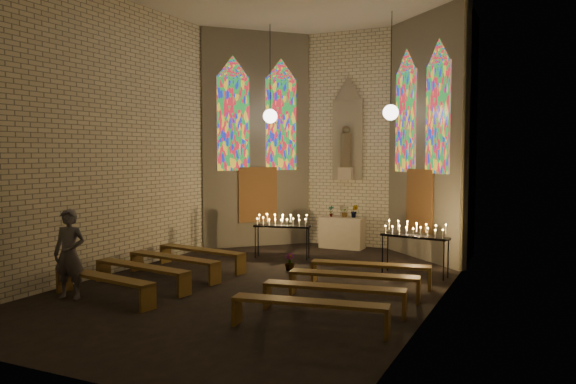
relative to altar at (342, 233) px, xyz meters
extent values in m
plane|color=black|center=(0.00, -5.45, -0.50)|extent=(12.00, 12.00, 0.00)
cube|color=#EBE3C5|center=(0.00, 0.55, 3.00)|extent=(8.00, 0.02, 7.00)
cube|color=#EBE3C5|center=(0.00, -11.45, 3.00)|extent=(8.00, 0.02, 7.00)
cube|color=#EBE3C5|center=(-4.00, -5.45, 3.00)|extent=(0.02, 12.00, 7.00)
cube|color=#EBE3C5|center=(4.00, -5.45, 3.00)|extent=(0.02, 12.00, 7.00)
cube|color=#EBE3C5|center=(-2.75, -0.70, 3.00)|extent=(2.72, 2.72, 7.00)
cube|color=#EBE3C5|center=(2.75, -0.70, 3.00)|extent=(2.72, 2.72, 7.00)
cube|color=#4C3F8C|center=(-3.21, -1.39, 3.50)|extent=(0.78, 0.78, 3.00)
cube|color=#4C3F8C|center=(-2.06, -0.24, 3.50)|extent=(0.78, 0.78, 3.00)
cube|color=#4C3F8C|center=(2.06, -0.24, 3.50)|extent=(0.78, 0.78, 3.00)
cube|color=#4C3F8C|center=(3.21, -1.39, 3.50)|extent=(0.78, 0.78, 3.00)
cube|color=brown|center=(-2.63, -0.82, 1.20)|extent=(0.95, 0.95, 1.80)
cube|color=brown|center=(2.63, -0.82, 1.20)|extent=(0.95, 0.95, 1.80)
cube|color=gray|center=(0.00, 0.47, 3.00)|extent=(1.00, 0.12, 2.60)
cone|color=gray|center=(0.00, 0.47, 4.65)|extent=(1.00, 1.00, 0.80)
cube|color=beige|center=(0.00, 0.33, 1.90)|extent=(0.45, 0.30, 0.40)
cylinder|color=brown|center=(0.00, 0.33, 2.65)|extent=(0.36, 0.36, 1.10)
sphere|color=brown|center=(0.00, 0.33, 3.30)|extent=(0.26, 0.26, 0.26)
sphere|color=white|center=(-1.90, -1.35, 3.70)|extent=(0.44, 0.44, 0.44)
cylinder|color=black|center=(-1.90, -1.35, 5.10)|extent=(0.02, 0.02, 2.80)
sphere|color=white|center=(1.90, -1.35, 3.70)|extent=(0.44, 0.44, 0.44)
cylinder|color=black|center=(1.90, -1.35, 5.10)|extent=(0.02, 0.02, 2.80)
cube|color=beige|center=(0.00, 0.00, 0.00)|extent=(1.40, 0.60, 1.00)
imported|color=#4C723F|center=(-0.38, -0.01, 0.68)|extent=(0.21, 0.15, 0.36)
imported|color=#4C723F|center=(0.07, 0.07, 0.67)|extent=(0.35, 0.31, 0.34)
imported|color=#4C723F|center=(0.38, 0.08, 0.71)|extent=(0.25, 0.21, 0.41)
imported|color=#4C723F|center=(-0.06, -3.88, -0.27)|extent=(0.32, 0.32, 0.45)
cube|color=black|center=(-1.00, -2.39, 0.44)|extent=(1.68, 0.72, 0.05)
cylinder|color=black|center=(-1.71, -2.70, -0.04)|extent=(0.03, 0.03, 0.92)
cylinder|color=black|center=(-0.22, -2.38, -0.04)|extent=(0.03, 0.03, 0.92)
cylinder|color=black|center=(-1.78, -2.40, -0.04)|extent=(0.03, 0.03, 0.92)
cylinder|color=black|center=(-0.28, -2.08, -0.04)|extent=(0.03, 0.03, 0.92)
cube|color=black|center=(3.00, -3.05, 0.48)|extent=(1.75, 0.68, 0.05)
cylinder|color=black|center=(2.19, -3.07, -0.02)|extent=(0.03, 0.03, 0.96)
cylinder|color=black|center=(3.76, -3.34, -0.02)|extent=(0.03, 0.03, 0.96)
cylinder|color=black|center=(2.24, -2.76, -0.02)|extent=(0.03, 0.03, 0.96)
cylinder|color=black|center=(3.81, -3.02, -0.02)|extent=(0.03, 0.03, 0.96)
cube|color=brown|center=(-2.32, -4.59, -0.01)|extent=(2.77, 0.80, 0.07)
cube|color=brown|center=(-3.64, -4.38, -0.25)|extent=(0.12, 0.39, 0.49)
cube|color=brown|center=(-1.00, -4.80, -0.25)|extent=(0.12, 0.39, 0.49)
cube|color=brown|center=(2.32, -4.59, -0.01)|extent=(2.77, 0.80, 0.07)
cube|color=brown|center=(1.00, -4.80, -0.25)|extent=(0.12, 0.39, 0.49)
cube|color=brown|center=(3.64, -4.38, -0.25)|extent=(0.12, 0.39, 0.49)
cube|color=brown|center=(-2.32, -5.79, -0.01)|extent=(2.77, 0.80, 0.07)
cube|color=brown|center=(-3.64, -5.58, -0.25)|extent=(0.12, 0.39, 0.49)
cube|color=brown|center=(-1.00, -6.00, -0.25)|extent=(0.12, 0.39, 0.49)
cube|color=brown|center=(2.32, -5.79, -0.01)|extent=(2.77, 0.80, 0.07)
cube|color=brown|center=(1.00, -6.00, -0.25)|extent=(0.12, 0.39, 0.49)
cube|color=brown|center=(3.64, -5.58, -0.25)|extent=(0.12, 0.39, 0.49)
cube|color=brown|center=(-2.32, -6.99, -0.01)|extent=(2.77, 0.80, 0.07)
cube|color=brown|center=(-3.64, -6.78, -0.25)|extent=(0.12, 0.39, 0.49)
cube|color=brown|center=(-1.00, -7.20, -0.25)|extent=(0.12, 0.39, 0.49)
cube|color=brown|center=(2.32, -6.99, -0.01)|extent=(2.77, 0.80, 0.07)
cube|color=brown|center=(1.00, -7.20, -0.25)|extent=(0.12, 0.39, 0.49)
cube|color=brown|center=(3.64, -6.78, -0.25)|extent=(0.12, 0.39, 0.49)
cube|color=brown|center=(-2.32, -8.19, -0.01)|extent=(2.77, 0.80, 0.07)
cube|color=brown|center=(-3.64, -7.98, -0.25)|extent=(0.12, 0.39, 0.49)
cube|color=brown|center=(-1.00, -8.40, -0.25)|extent=(0.12, 0.39, 0.49)
cube|color=brown|center=(2.32, -8.19, -0.01)|extent=(2.77, 0.80, 0.07)
cube|color=brown|center=(1.00, -8.40, -0.25)|extent=(0.12, 0.39, 0.49)
cube|color=brown|center=(3.64, -7.98, -0.25)|extent=(0.12, 0.39, 0.49)
imported|color=#54525D|center=(-3.08, -8.35, 0.45)|extent=(0.78, 0.61, 1.89)
camera|label=1|loc=(6.02, -16.95, 2.57)|focal=35.00mm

